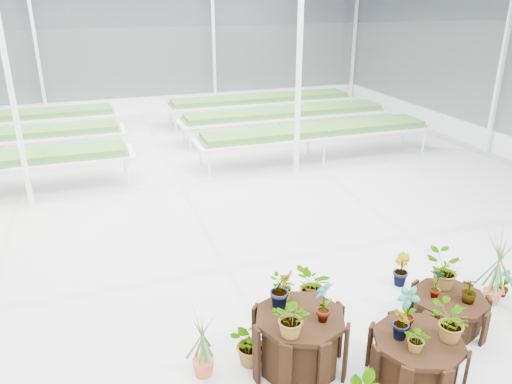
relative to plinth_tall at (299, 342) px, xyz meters
name	(u,v)px	position (x,y,z in m)	size (l,w,h in m)	color
ground_plane	(220,278)	(-0.36, 2.25, -0.37)	(24.00, 24.00, 0.00)	gray
greenhouse_shell	(216,140)	(-0.36, 2.25, 1.88)	(18.00, 24.00, 4.50)	white
steel_frame	(216,140)	(-0.36, 2.25, 1.88)	(18.00, 24.00, 4.50)	silver
nursery_benches	(153,136)	(-0.36, 9.45, 0.05)	(16.00, 7.00, 0.84)	silver
plinth_tall	(299,342)	(0.00, 0.00, 0.00)	(1.10, 1.10, 0.75)	black
plinth_mid	(416,359)	(1.20, -0.60, -0.09)	(1.08, 1.08, 0.57)	black
plinth_low	(447,312)	(2.20, 0.10, -0.15)	(1.02, 1.02, 0.46)	black
nursery_plants	(366,317)	(0.89, 0.01, 0.13)	(4.90, 2.94, 1.29)	#3B672A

